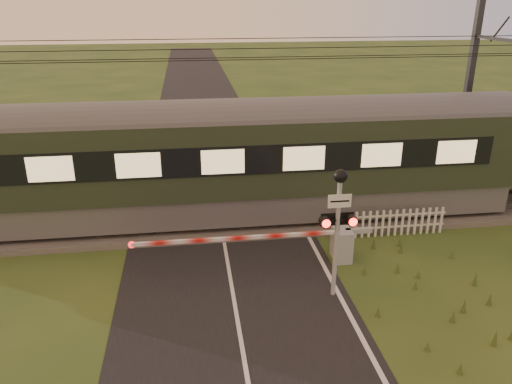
{
  "coord_description": "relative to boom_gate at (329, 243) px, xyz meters",
  "views": [
    {
      "loc": [
        -0.93,
        -9.34,
        7.28
      ],
      "look_at": [
        0.8,
        3.2,
        2.33
      ],
      "focal_mm": 35.0,
      "sensor_mm": 36.0,
      "label": 1
    }
  ],
  "objects": [
    {
      "name": "ground",
      "position": [
        -2.97,
        -3.32,
        -0.56
      ],
      "size": [
        160.0,
        160.0,
        0.0
      ],
      "primitive_type": "plane",
      "color": "#2A4319",
      "rests_on": "ground"
    },
    {
      "name": "road",
      "position": [
        -2.95,
        -3.55,
        -0.54
      ],
      "size": [
        6.0,
        140.0,
        0.03
      ],
      "color": "black",
      "rests_on": "ground"
    },
    {
      "name": "track_bed",
      "position": [
        -2.97,
        3.18,
        -0.49
      ],
      "size": [
        140.0,
        3.4,
        0.39
      ],
      "color": "#47423D",
      "rests_on": "ground"
    },
    {
      "name": "catenary_mast",
      "position": [
        6.9,
        5.41,
        3.29
      ],
      "size": [
        0.23,
        2.47,
        7.41
      ],
      "color": "#2D2D30",
      "rests_on": "ground"
    },
    {
      "name": "crossing_signal",
      "position": [
        -0.37,
        -1.84,
        1.83
      ],
      "size": [
        0.88,
        0.36,
        3.47
      ],
      "color": "gray",
      "rests_on": "ground"
    },
    {
      "name": "overhead_wires",
      "position": [
        -2.97,
        3.18,
        5.17
      ],
      "size": [
        120.0,
        0.62,
        0.62
      ],
      "color": "black",
      "rests_on": "ground"
    },
    {
      "name": "boom_gate",
      "position": [
        0.0,
        0.0,
        0.0
      ],
      "size": [
        7.01,
        0.75,
        1.0
      ],
      "color": "gray",
      "rests_on": "ground"
    },
    {
      "name": "picket_fence",
      "position": [
        2.38,
        1.29,
        -0.09
      ],
      "size": [
        3.8,
        0.08,
        0.91
      ],
      "color": "silver",
      "rests_on": "ground"
    }
  ]
}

